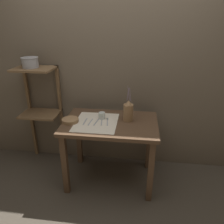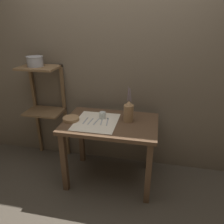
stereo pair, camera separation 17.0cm
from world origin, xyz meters
name	(u,v)px [view 1 (the left image)]	position (x,y,z in m)	size (l,w,h in m)	color
ground_plane	(111,178)	(0.00, 0.00, 0.00)	(12.00, 12.00, 0.00)	#473F35
stone_wall_back	(115,74)	(0.00, 0.46, 1.20)	(7.00, 0.06, 2.40)	brown
wooden_table	(110,132)	(0.00, 0.00, 0.65)	(1.03, 0.69, 0.77)	#4C3523
wooden_shelf_unit	(40,99)	(-0.92, 0.29, 0.89)	(0.46, 0.34, 1.29)	brown
linen_cloth	(96,122)	(-0.15, -0.03, 0.77)	(0.46, 0.51, 0.00)	beige
pitcher_with_flowers	(128,111)	(0.19, 0.06, 0.88)	(0.11, 0.11, 0.40)	olive
wooden_bowl	(70,120)	(-0.44, -0.06, 0.79)	(0.18, 0.18, 0.04)	#8E6B47
glass_tumbler_near	(102,116)	(-0.11, 0.07, 0.81)	(0.07, 0.07, 0.08)	silver
fork_outer	(85,121)	(-0.28, -0.03, 0.78)	(0.02, 0.16, 0.00)	#939399
fork_inner	(90,122)	(-0.21, -0.04, 0.78)	(0.03, 0.16, 0.00)	#939399
knife_center	(96,122)	(-0.15, -0.03, 0.78)	(0.03, 0.16, 0.00)	#939399
spoon_outer	(102,120)	(-0.10, 0.03, 0.78)	(0.04, 0.18, 0.02)	#939399
spoon_inner	(107,120)	(-0.04, 0.03, 0.78)	(0.04, 0.18, 0.02)	#939399
metal_pot_large	(30,62)	(-0.96, 0.24, 1.36)	(0.19, 0.19, 0.12)	#939399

